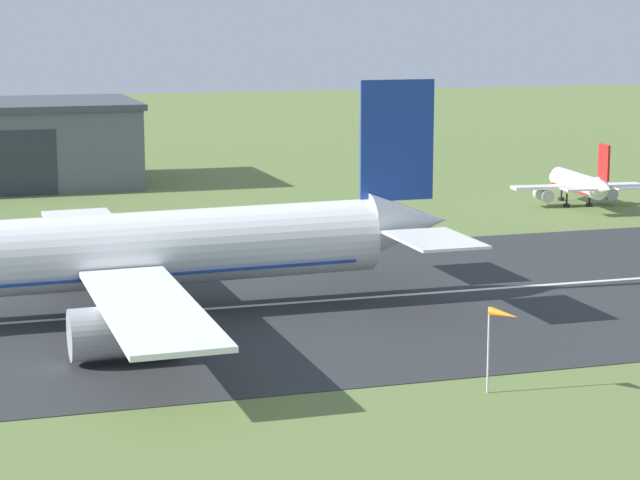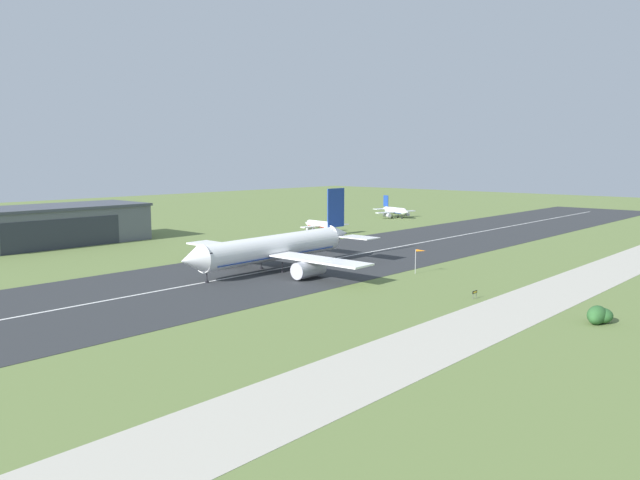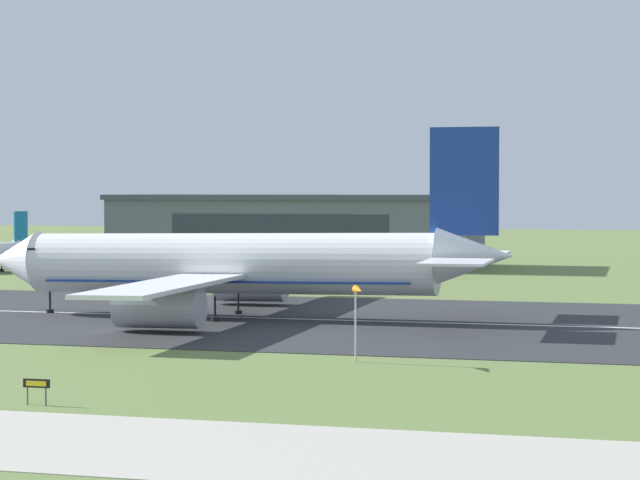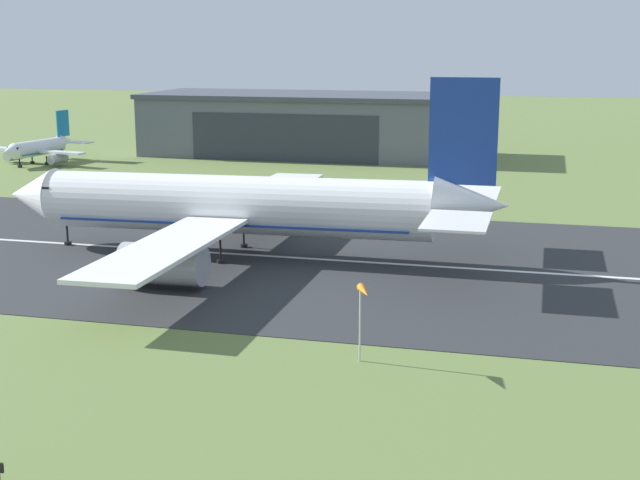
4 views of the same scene
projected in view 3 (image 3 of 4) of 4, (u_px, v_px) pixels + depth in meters
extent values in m
plane|color=olive|center=(383.00, 408.00, 76.22)|extent=(690.56, 690.56, 0.00)
cube|color=#2B2D30|center=(482.00, 324.00, 123.19)|extent=(450.56, 51.53, 0.06)
cube|color=silver|center=(482.00, 324.00, 123.19)|extent=(405.50, 0.70, 0.01)
cube|color=#B2AD9E|center=(326.00, 455.00, 62.57)|extent=(337.92, 14.55, 0.05)
cube|color=slate|center=(298.00, 233.00, 217.79)|extent=(62.17, 24.93, 11.57)
cube|color=#424751|center=(298.00, 197.00, 217.53)|extent=(63.17, 25.93, 0.90)
cube|color=#2D333D|center=(278.00, 242.00, 205.73)|extent=(37.30, 0.12, 9.26)
cylinder|color=white|center=(230.00, 263.00, 129.14)|extent=(43.42, 6.48, 6.74)
cone|color=white|center=(16.00, 260.00, 135.18)|extent=(5.75, 6.31, 6.35)
cone|color=white|center=(475.00, 256.00, 122.81)|extent=(7.63, 5.69, 5.74)
cube|color=black|center=(42.00, 249.00, 134.36)|extent=(1.13, 5.35, 0.45)
cube|color=navy|center=(230.00, 280.00, 129.21)|extent=(39.02, 6.14, 0.61)
cube|color=white|center=(268.00, 265.00, 145.23)|extent=(6.90, 26.46, 0.47)
cylinder|color=#A8A8B2|center=(251.00, 285.00, 143.61)|extent=(8.23, 3.93, 3.98)
cube|color=white|center=(164.00, 286.00, 113.56)|extent=(6.90, 26.46, 0.47)
cylinder|color=#A8A8B2|center=(159.00, 307.00, 116.03)|extent=(8.23, 3.93, 3.98)
cube|color=navy|center=(464.00, 181.00, 122.79)|extent=(6.84, 0.31, 10.69)
cube|color=white|center=(478.00, 254.00, 130.70)|extent=(6.03, 9.64, 0.24)
cube|color=white|center=(457.00, 262.00, 115.30)|extent=(6.03, 9.64, 0.24)
cylinder|color=black|center=(50.00, 302.00, 134.37)|extent=(0.24, 0.24, 2.55)
cylinder|color=black|center=(50.00, 311.00, 134.41)|extent=(0.84, 0.84, 0.44)
cylinder|color=black|center=(238.00, 303.00, 133.06)|extent=(0.24, 0.24, 2.55)
cylinder|color=black|center=(238.00, 312.00, 133.10)|extent=(0.84, 0.84, 0.44)
cylinder|color=black|center=(215.00, 309.00, 125.76)|extent=(0.24, 0.24, 2.55)
cylinder|color=black|center=(215.00, 320.00, 125.80)|extent=(0.84, 0.84, 0.44)
cone|color=silver|center=(23.00, 247.00, 209.81)|extent=(3.33, 4.04, 2.69)
cube|color=silver|center=(21.00, 256.00, 199.85)|extent=(9.59, 3.98, 0.40)
cylinder|color=#A8A8B2|center=(16.00, 264.00, 199.83)|extent=(2.57, 4.17, 1.85)
cube|color=#146B9E|center=(21.00, 226.00, 209.18)|extent=(0.90, 3.24, 5.08)
cube|color=silver|center=(5.00, 247.00, 211.32)|extent=(5.03, 3.67, 0.24)
cube|color=silver|center=(41.00, 248.00, 208.05)|extent=(5.03, 3.67, 0.24)
cylinder|color=black|center=(2.00, 267.00, 202.27)|extent=(0.24, 0.24, 1.64)
cylinder|color=black|center=(2.00, 270.00, 202.30)|extent=(0.84, 0.84, 0.44)
cylinder|color=#B7B7BC|center=(356.00, 324.00, 96.35)|extent=(0.14, 0.14, 5.96)
cone|color=orange|center=(359.00, 290.00, 94.96)|extent=(1.47, 2.34, 0.60)
cylinder|color=#4C4C51|center=(27.00, 396.00, 77.41)|extent=(0.10, 0.10, 1.09)
cylinder|color=#4C4C51|center=(46.00, 397.00, 77.09)|extent=(0.10, 0.10, 1.09)
cube|color=black|center=(37.00, 383.00, 77.22)|extent=(1.79, 0.12, 0.54)
cube|color=yellow|center=(36.00, 383.00, 77.15)|extent=(1.36, 0.02, 0.33)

